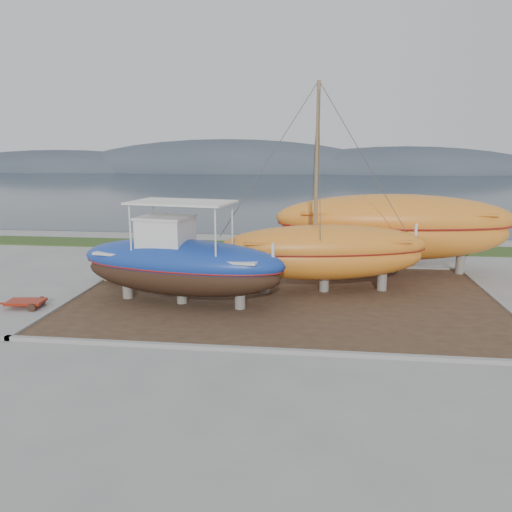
% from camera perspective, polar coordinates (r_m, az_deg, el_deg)
% --- Properties ---
extents(ground, '(140.00, 140.00, 0.00)m').
position_cam_1_polar(ground, '(18.31, 2.43, -8.44)').
color(ground, gray).
rests_on(ground, ground).
extents(dirt_patch, '(18.00, 12.00, 0.06)m').
position_cam_1_polar(dirt_patch, '(22.08, 3.27, -4.72)').
color(dirt_patch, '#422D1E').
rests_on(dirt_patch, ground).
extents(curb_frame, '(18.60, 12.60, 0.15)m').
position_cam_1_polar(curb_frame, '(22.07, 3.27, -4.61)').
color(curb_frame, gray).
rests_on(curb_frame, ground).
extents(grass_strip, '(44.00, 3.00, 0.08)m').
position_cam_1_polar(grass_strip, '(33.24, 4.58, 1.05)').
color(grass_strip, '#284219').
rests_on(grass_strip, ground).
extents(sea, '(260.00, 100.00, 0.04)m').
position_cam_1_polar(sea, '(87.33, 6.16, 7.91)').
color(sea, '#16242C').
rests_on(sea, ground).
extents(mountain_ridge, '(200.00, 36.00, 20.00)m').
position_cam_1_polar(mountain_ridge, '(142.24, 6.53, 9.53)').
color(mountain_ridge, '#333D49').
rests_on(mountain_ridge, ground).
extents(blue_caique, '(9.29, 4.26, 4.30)m').
position_cam_1_polar(blue_caique, '(20.85, -8.61, 0.33)').
color(blue_caique, '#183A98').
rests_on(blue_caique, dirt_patch).
extents(white_dinghy, '(3.92, 2.64, 1.10)m').
position_cam_1_polar(white_dinghy, '(25.02, -15.20, -1.73)').
color(white_dinghy, silver).
rests_on(white_dinghy, dirt_patch).
extents(orange_sailboat, '(9.67, 4.43, 9.18)m').
position_cam_1_polar(orange_sailboat, '(22.24, 8.10, 7.44)').
color(orange_sailboat, orange).
rests_on(orange_sailboat, dirt_patch).
extents(orange_bare_hull, '(12.31, 4.17, 3.99)m').
position_cam_1_polar(orange_bare_hull, '(26.82, 15.38, 2.33)').
color(orange_bare_hull, orange).
rests_on(orange_bare_hull, dirt_patch).
extents(red_trailer, '(2.30, 1.34, 0.31)m').
position_cam_1_polar(red_trailer, '(22.77, -24.81, -5.01)').
color(red_trailer, '#9C2311').
rests_on(red_trailer, ground).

